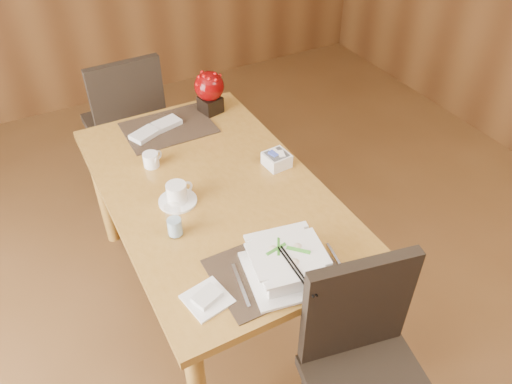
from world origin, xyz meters
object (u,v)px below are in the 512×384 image
soup_setting (287,264)px  near_chair (365,361)px  water_glass (174,221)px  creamer_jug (151,160)px  sugar_caddy (277,160)px  bread_plate (207,299)px  far_chair (127,118)px  coffee_cup (177,195)px  dining_table (213,203)px  berry_decor (209,90)px

soup_setting → near_chair: near_chair is taller
water_glass → creamer_jug: (0.07, 0.48, -0.04)m
soup_setting → sugar_caddy: bearing=73.4°
soup_setting → water_glass: bearing=136.2°
bread_plate → far_chair: far_chair is taller
sugar_caddy → creamer_jug: bearing=152.1°
coffee_cup → near_chair: 1.00m
creamer_jug → near_chair: size_ratio=0.10×
water_glass → near_chair: bearing=-59.0°
sugar_caddy → coffee_cup: bearing=-177.1°
water_glass → far_chair: (0.16, 1.30, -0.28)m
dining_table → water_glass: bearing=-141.1°
water_glass → sugar_caddy: (0.59, 0.21, -0.04)m
coffee_cup → water_glass: 0.20m
dining_table → water_glass: water_glass is taller
dining_table → soup_setting: bearing=-87.1°
berry_decor → near_chair: bearing=-93.2°
soup_setting → berry_decor: bearing=89.3°
coffee_cup → sugar_caddy: size_ratio=1.53×
water_glass → near_chair: 0.89m
creamer_jug → far_chair: far_chair is taller
dining_table → sugar_caddy: size_ratio=13.79×
sugar_caddy → bread_plate: 0.83m
bread_plate → near_chair: bearing=-38.4°
coffee_cup → sugar_caddy: (0.51, 0.03, -0.01)m
sugar_caddy → bread_plate: (-0.61, -0.57, -0.03)m
far_chair → sugar_caddy: bearing=109.9°
creamer_jug → water_glass: bearing=-121.1°
coffee_cup → creamer_jug: size_ratio=1.75×
sugar_caddy → berry_decor: size_ratio=0.46×
dining_table → berry_decor: bearing=66.3°
dining_table → water_glass: size_ratio=10.20×
dining_table → creamer_jug: (-0.19, 0.28, 0.13)m
dining_table → berry_decor: berry_decor is taller
berry_decor → creamer_jug: bearing=-144.6°
water_glass → berry_decor: (0.52, 0.80, 0.06)m
coffee_cup → far_chair: 1.15m
coffee_cup → sugar_caddy: bearing=2.9°
creamer_jug → sugar_caddy: creamer_jug is taller
near_chair → far_chair: far_chair is taller
water_glass → bread_plate: bearing=-93.4°
soup_setting → berry_decor: (0.23, 1.19, 0.07)m
soup_setting → creamer_jug: size_ratio=3.55×
soup_setting → bread_plate: 0.31m
dining_table → far_chair: (-0.09, 1.10, -0.11)m
soup_setting → near_chair: size_ratio=0.36×
dining_table → far_chair: far_chair is taller
water_glass → berry_decor: size_ratio=0.63×
water_glass → near_chair: near_chair is taller
bread_plate → near_chair: 0.62m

